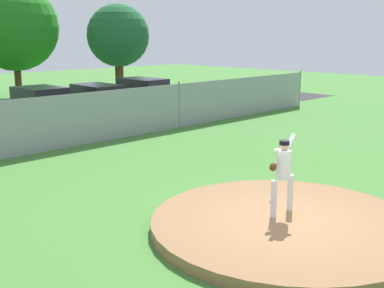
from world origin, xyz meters
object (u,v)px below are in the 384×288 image
(parked_car_silver, at_px, (143,95))
(baseball, at_px, (271,201))
(parked_car_charcoal, at_px, (41,107))
(parked_car_burgundy, at_px, (98,103))
(pitcher_youth, at_px, (283,169))

(parked_car_silver, bearing_deg, baseball, -118.77)
(baseball, height_order, parked_car_charcoal, parked_car_charcoal)
(parked_car_silver, xyz_separation_m, parked_car_burgundy, (-3.30, -0.62, -0.03))
(pitcher_youth, distance_m, parked_car_silver, 16.80)
(baseball, height_order, parked_car_burgundy, parked_car_burgundy)
(parked_car_burgundy, bearing_deg, baseball, -108.22)
(pitcher_youth, xyz_separation_m, parked_car_charcoal, (2.19, 14.62, -0.41))
(pitcher_youth, xyz_separation_m, baseball, (0.44, 0.59, -0.96))
(pitcher_youth, xyz_separation_m, parked_car_silver, (8.17, 14.68, -0.39))
(pitcher_youth, height_order, parked_car_charcoal, pitcher_youth)
(parked_car_silver, bearing_deg, parked_car_charcoal, -179.48)
(parked_car_charcoal, height_order, parked_car_burgundy, parked_car_charcoal)
(parked_car_silver, bearing_deg, parked_car_burgundy, -169.35)
(baseball, relative_size, parked_car_burgundy, 0.02)
(baseball, distance_m, parked_car_burgundy, 14.19)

